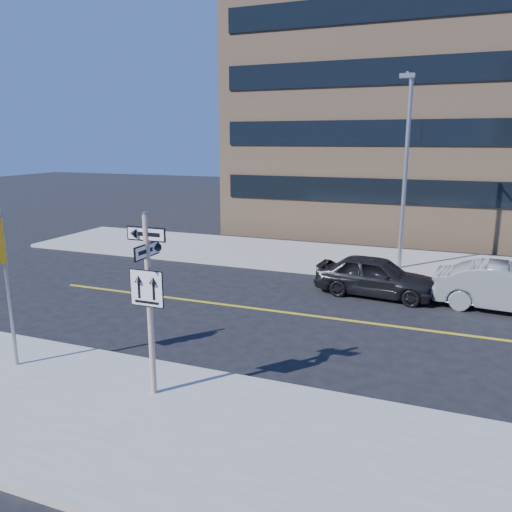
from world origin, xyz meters
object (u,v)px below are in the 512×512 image
at_px(parked_car_a, 376,276).
at_px(sign_pole, 149,295).
at_px(streetlight_a, 406,162).
at_px(parked_car_b, 509,288).

bearing_deg(parked_car_a, sign_pole, 165.16).
bearing_deg(streetlight_a, sign_pole, -106.77).
relative_size(parked_car_a, streetlight_a, 0.55).
distance_m(sign_pole, parked_car_b, 12.40).
distance_m(sign_pole, streetlight_a, 14.05).
bearing_deg(parked_car_a, streetlight_a, -1.87).
bearing_deg(sign_pole, parked_car_a, 69.70).
xyz_separation_m(parked_car_a, parked_car_b, (4.42, -0.13, 0.04)).
bearing_deg(sign_pole, streetlight_a, 73.23).
bearing_deg(sign_pole, parked_car_b, 49.77).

